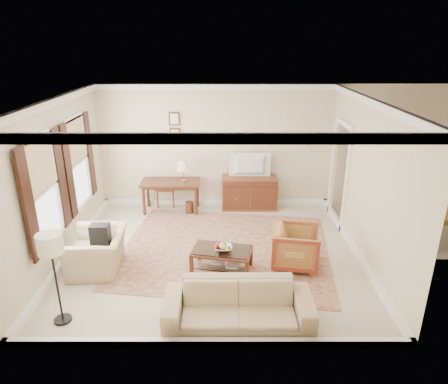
{
  "coord_description": "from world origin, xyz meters",
  "views": [
    {
      "loc": [
        0.2,
        -6.69,
        3.83
      ],
      "look_at": [
        0.2,
        0.3,
        1.15
      ],
      "focal_mm": 32.0,
      "sensor_mm": 36.0,
      "label": 1
    }
  ],
  "objects_px": {
    "striped_armchair": "(296,245)",
    "sofa": "(238,300)",
    "sideboard": "(249,193)",
    "tv": "(250,158)",
    "coffee_table": "(222,254)",
    "writing_desk": "(171,186)",
    "club_armchair": "(97,245)"
  },
  "relations": [
    {
      "from": "striped_armchair",
      "to": "sofa",
      "type": "height_order",
      "value": "sofa"
    },
    {
      "from": "sideboard",
      "to": "tv",
      "type": "distance_m",
      "value": 0.86
    },
    {
      "from": "coffee_table",
      "to": "striped_armchair",
      "type": "bearing_deg",
      "value": 7.78
    },
    {
      "from": "writing_desk",
      "to": "striped_armchair",
      "type": "relative_size",
      "value": 1.65
    },
    {
      "from": "coffee_table",
      "to": "sofa",
      "type": "bearing_deg",
      "value": -80.39
    },
    {
      "from": "tv",
      "to": "striped_armchair",
      "type": "relative_size",
      "value": 1.13
    },
    {
      "from": "striped_armchair",
      "to": "club_armchair",
      "type": "xyz_separation_m",
      "value": [
        -3.5,
        -0.12,
        0.06
      ]
    },
    {
      "from": "tv",
      "to": "striped_armchair",
      "type": "xyz_separation_m",
      "value": [
        0.67,
        -2.61,
        -0.85
      ]
    },
    {
      "from": "tv",
      "to": "writing_desk",
      "type": "bearing_deg",
      "value": 4.33
    },
    {
      "from": "sofa",
      "to": "club_armchair",
      "type": "bearing_deg",
      "value": 148.57
    },
    {
      "from": "coffee_table",
      "to": "sofa",
      "type": "height_order",
      "value": "sofa"
    },
    {
      "from": "sofa",
      "to": "writing_desk",
      "type": "bearing_deg",
      "value": 109.44
    },
    {
      "from": "sofa",
      "to": "tv",
      "type": "bearing_deg",
      "value": 84.32
    },
    {
      "from": "sideboard",
      "to": "writing_desk",
      "type": "bearing_deg",
      "value": -175.05
    },
    {
      "from": "writing_desk",
      "to": "coffee_table",
      "type": "relative_size",
      "value": 1.22
    },
    {
      "from": "sideboard",
      "to": "club_armchair",
      "type": "bearing_deg",
      "value": -135.76
    },
    {
      "from": "coffee_table",
      "to": "striped_armchair",
      "type": "height_order",
      "value": "striped_armchair"
    },
    {
      "from": "writing_desk",
      "to": "tv",
      "type": "relative_size",
      "value": 1.46
    },
    {
      "from": "writing_desk",
      "to": "striped_armchair",
      "type": "height_order",
      "value": "striped_armchair"
    },
    {
      "from": "sofa",
      "to": "striped_armchair",
      "type": "bearing_deg",
      "value": 55.64
    },
    {
      "from": "writing_desk",
      "to": "sideboard",
      "type": "relative_size",
      "value": 1.05
    },
    {
      "from": "sideboard",
      "to": "coffee_table",
      "type": "bearing_deg",
      "value": -102.86
    },
    {
      "from": "coffee_table",
      "to": "sofa",
      "type": "distance_m",
      "value": 1.43
    },
    {
      "from": "writing_desk",
      "to": "club_armchair",
      "type": "xyz_separation_m",
      "value": [
        -0.97,
        -2.59,
        -0.16
      ]
    },
    {
      "from": "writing_desk",
      "to": "sideboard",
      "type": "bearing_deg",
      "value": 4.95
    },
    {
      "from": "writing_desk",
      "to": "sofa",
      "type": "height_order",
      "value": "sofa"
    },
    {
      "from": "sideboard",
      "to": "coffee_table",
      "type": "xyz_separation_m",
      "value": [
        -0.64,
        -2.81,
        -0.07
      ]
    },
    {
      "from": "tv",
      "to": "striped_armchair",
      "type": "bearing_deg",
      "value": 104.47
    },
    {
      "from": "sideboard",
      "to": "coffee_table",
      "type": "distance_m",
      "value": 2.88
    },
    {
      "from": "writing_desk",
      "to": "striped_armchair",
      "type": "xyz_separation_m",
      "value": [
        2.52,
        -2.47,
        -0.22
      ]
    },
    {
      "from": "coffee_table",
      "to": "club_armchair",
      "type": "distance_m",
      "value": 2.19
    },
    {
      "from": "coffee_table",
      "to": "striped_armchair",
      "type": "distance_m",
      "value": 1.33
    }
  ]
}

